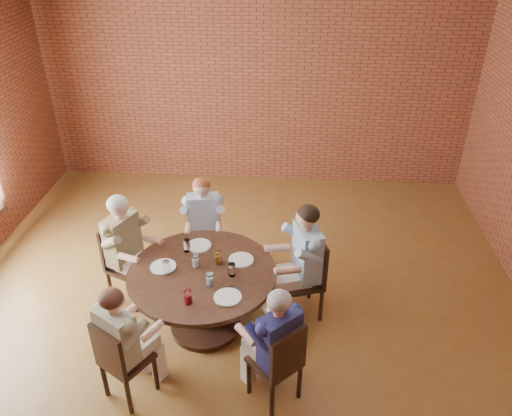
# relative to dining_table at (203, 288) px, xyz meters

# --- Properties ---
(floor) EXTENTS (7.00, 7.00, 0.00)m
(floor) POSITION_rel_dining_table_xyz_m (0.29, -0.00, -0.53)
(floor) COLOR brown
(floor) RESTS_ON ground
(wall_back) EXTENTS (7.00, 0.00, 7.00)m
(wall_back) POSITION_rel_dining_table_xyz_m (0.29, 3.50, 1.17)
(wall_back) COLOR brown
(wall_back) RESTS_ON ground
(dining_table) EXTENTS (1.49, 1.49, 0.75)m
(dining_table) POSITION_rel_dining_table_xyz_m (0.00, 0.00, 0.00)
(dining_table) COLOR black
(dining_table) RESTS_ON floor
(chair_a) EXTENTS (0.54, 0.54, 0.95)m
(chair_a) POSITION_rel_dining_table_xyz_m (1.07, 0.34, -0.02)
(chair_a) COLOR black
(chair_a) RESTS_ON floor
(diner_a) EXTENTS (0.79, 0.71, 1.35)m
(diner_a) POSITION_rel_dining_table_xyz_m (0.99, 0.31, 0.15)
(diner_a) COLOR teal
(diner_a) RESTS_ON floor
(chair_b) EXTENTS (0.44, 0.44, 0.89)m
(chair_b) POSITION_rel_dining_table_xyz_m (-0.16, 1.05, -0.04)
(chair_b) COLOR black
(chair_b) RESTS_ON floor
(diner_b) EXTENTS (0.56, 0.65, 1.25)m
(diner_b) POSITION_rel_dining_table_xyz_m (-0.15, 0.98, 0.10)
(diner_b) COLOR #9CA9C7
(diner_b) RESTS_ON floor
(chair_c) EXTENTS (0.56, 0.56, 0.93)m
(chair_c) POSITION_rel_dining_table_xyz_m (-0.96, 0.46, -0.02)
(chair_c) COLOR black
(chair_c) RESTS_ON floor
(diner_c) EXTENTS (0.80, 0.74, 1.32)m
(diner_c) POSITION_rel_dining_table_xyz_m (-0.89, 0.42, 0.13)
(diner_c) COLOR brown
(diner_c) RESTS_ON floor
(chair_d) EXTENTS (0.52, 0.52, 0.88)m
(chair_d) POSITION_rel_dining_table_xyz_m (-0.58, -0.94, -0.04)
(chair_d) COLOR black
(chair_d) RESTS_ON floor
(diner_d) EXTENTS (0.71, 0.74, 1.24)m
(diner_d) POSITION_rel_dining_table_xyz_m (-0.54, -0.88, 0.09)
(diner_d) COLOR #BFB296
(diner_d) RESTS_ON floor
(chair_e) EXTENTS (0.54, 0.54, 0.89)m
(chair_e) POSITION_rel_dining_table_xyz_m (0.81, -0.87, -0.04)
(chair_e) COLOR black
(chair_e) RESTS_ON floor
(diner_e) EXTENTS (0.75, 0.75, 1.24)m
(diner_e) POSITION_rel_dining_table_xyz_m (0.76, -0.82, 0.09)
(diner_e) COLOR #1C1F51
(diner_e) RESTS_ON floor
(plate_a) EXTENTS (0.26, 0.26, 0.01)m
(plate_a) POSITION_rel_dining_table_xyz_m (0.37, 0.20, 0.23)
(plate_a) COLOR white
(plate_a) RESTS_ON dining_table
(plate_b) EXTENTS (0.26, 0.26, 0.01)m
(plate_b) POSITION_rel_dining_table_xyz_m (-0.10, 0.42, 0.23)
(plate_b) COLOR white
(plate_b) RESTS_ON dining_table
(plate_c) EXTENTS (0.26, 0.26, 0.01)m
(plate_c) POSITION_rel_dining_table_xyz_m (-0.40, 0.04, 0.23)
(plate_c) COLOR white
(plate_c) RESTS_ON dining_table
(plate_d) EXTENTS (0.26, 0.26, 0.01)m
(plate_d) POSITION_rel_dining_table_xyz_m (0.30, -0.37, 0.23)
(plate_d) COLOR white
(plate_d) RESTS_ON dining_table
(glass_a) EXTENTS (0.07, 0.07, 0.14)m
(glass_a) POSITION_rel_dining_table_xyz_m (0.30, -0.04, 0.29)
(glass_a) COLOR white
(glass_a) RESTS_ON dining_table
(glass_b) EXTENTS (0.07, 0.07, 0.14)m
(glass_b) POSITION_rel_dining_table_xyz_m (0.14, 0.15, 0.29)
(glass_b) COLOR white
(glass_b) RESTS_ON dining_table
(glass_c) EXTENTS (0.07, 0.07, 0.14)m
(glass_c) POSITION_rel_dining_table_xyz_m (-0.21, 0.33, 0.29)
(glass_c) COLOR white
(glass_c) RESTS_ON dining_table
(glass_d) EXTENTS (0.07, 0.07, 0.14)m
(glass_d) POSITION_rel_dining_table_xyz_m (-0.07, 0.08, 0.29)
(glass_d) COLOR white
(glass_d) RESTS_ON dining_table
(glass_e) EXTENTS (0.07, 0.07, 0.14)m
(glass_e) POSITION_rel_dining_table_xyz_m (-0.34, -0.05, 0.29)
(glass_e) COLOR white
(glass_e) RESTS_ON dining_table
(glass_f) EXTENTS (0.07, 0.07, 0.14)m
(glass_f) POSITION_rel_dining_table_xyz_m (-0.05, -0.46, 0.29)
(glass_f) COLOR white
(glass_f) RESTS_ON dining_table
(glass_g) EXTENTS (0.07, 0.07, 0.14)m
(glass_g) POSITION_rel_dining_table_xyz_m (0.11, -0.20, 0.29)
(glass_g) COLOR white
(glass_g) RESTS_ON dining_table
(smartphone) EXTENTS (0.10, 0.16, 0.01)m
(smartphone) POSITION_rel_dining_table_xyz_m (0.31, -0.29, 0.23)
(smartphone) COLOR black
(smartphone) RESTS_ON dining_table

